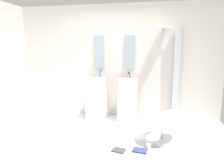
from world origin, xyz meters
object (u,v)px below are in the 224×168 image
pedestal_sink_right (128,99)px  soap_bottle_grey (102,75)px  shower_column (176,73)px  magazine_charcoal (119,150)px  lounge_chair (162,123)px  coffee_mug (149,147)px  pedestal_sink_left (97,98)px  soap_bottle_black (129,75)px  magazine_navy (140,150)px  soap_bottle_blue (101,74)px

pedestal_sink_right → soap_bottle_grey: (-0.62, 0.11, 0.53)m
shower_column → soap_bottle_grey: size_ratio=13.12×
soap_bottle_grey → magazine_charcoal: bearing=-67.4°
soap_bottle_grey → lounge_chair: bearing=-39.7°
coffee_mug → soap_bottle_grey: (-1.13, 1.45, 0.96)m
magazine_charcoal → coffee_mug: 0.49m
pedestal_sink_left → magazine_charcoal: (0.77, -1.50, -0.46)m
pedestal_sink_right → soap_bottle_black: bearing=89.2°
magazine_navy → soap_bottle_grey: 2.10m
magazine_navy → soap_bottle_black: bearing=111.3°
pedestal_sink_right → magazine_charcoal: 1.57m
soap_bottle_grey → magazine_navy: bearing=-57.3°
lounge_chair → soap_bottle_blue: bearing=140.5°
soap_bottle_blue → soap_bottle_black: bearing=2.9°
pedestal_sink_right → soap_bottle_grey: bearing=170.2°
soap_bottle_black → soap_bottle_blue: size_ratio=0.87×
pedestal_sink_left → magazine_navy: size_ratio=4.61×
shower_column → lounge_chair: 1.47m
magazine_charcoal → coffee_mug: bearing=30.5°
lounge_chair → pedestal_sink_right: bearing=125.7°
pedestal_sink_left → coffee_mug: size_ratio=12.16×
pedestal_sink_right → magazine_navy: size_ratio=4.61×
lounge_chair → shower_column: bearing=76.3°
shower_column → soap_bottle_blue: 1.67m
magazine_charcoal → magazine_navy: 0.34m
pedestal_sink_left → soap_bottle_blue: size_ratio=5.98×
pedestal_sink_left → soap_bottle_blue: bearing=51.9°
pedestal_sink_left → soap_bottle_grey: 0.55m
soap_bottle_black → coffee_mug: bearing=-71.1°
pedestal_sink_left → lounge_chair: (1.44, -1.01, -0.13)m
soap_bottle_grey → soap_bottle_black: (0.62, 0.03, -0.00)m
shower_column → lounge_chair: shower_column is taller
lounge_chair → soap_bottle_blue: size_ratio=5.86×
soap_bottle_grey → soap_bottle_blue: bearing=176.0°
pedestal_sink_left → magazine_navy: 1.87m
pedestal_sink_left → coffee_mug: bearing=-47.6°
pedestal_sink_right → soap_bottle_grey: size_ratio=6.64×
magazine_charcoal → lounge_chair: bearing=47.9°
shower_column → coffee_mug: (-0.52, -1.58, -1.03)m
pedestal_sink_right → soap_bottle_blue: 0.84m
lounge_chair → soap_bottle_blue: soap_bottle_blue is taller
pedestal_sink_left → soap_bottle_black: soap_bottle_black is taller
coffee_mug → soap_bottle_blue: 2.09m
magazine_navy → soap_bottle_black: 1.91m
shower_column → soap_bottle_black: 1.03m
pedestal_sink_left → lounge_chair: pedestal_sink_left is taller
pedestal_sink_right → shower_column: shower_column is taller
pedestal_sink_right → soap_bottle_black: size_ratio=6.86×
soap_bottle_grey → soap_bottle_black: soap_bottle_grey is taller
coffee_mug → lounge_chair: bearing=57.5°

